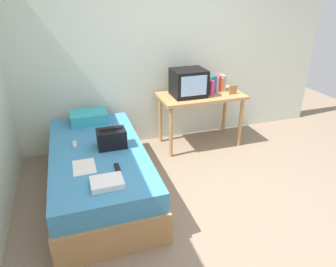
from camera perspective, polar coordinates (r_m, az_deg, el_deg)
The scene contains 14 objects.
ground_plane at distance 3.20m, azimuth 9.04°, elevation -15.63°, with size 8.00×8.00×0.00m, color #84705B.
wall_back at distance 4.35m, azimuth -1.93°, elevation 15.05°, with size 5.20×0.10×2.60m, color silver.
bed at distance 3.47m, azimuth -12.61°, elevation -6.91°, with size 1.00×2.00×0.54m.
desk at distance 4.31m, azimuth 6.13°, elevation 6.02°, with size 1.16×0.60×0.76m.
tv at distance 4.16m, azimuth 3.84°, elevation 9.41°, with size 0.44×0.39×0.36m.
water_bottle at distance 4.24m, azimuth 8.13°, elevation 8.39°, with size 0.07×0.07×0.20m, color #E53372.
book_row at distance 4.43m, azimuth 8.99°, elevation 9.23°, with size 0.22×0.15×0.24m.
picture_frame at distance 4.34m, azimuth 12.02°, elevation 7.97°, with size 0.11×0.02×0.13m, color olive.
pillow at distance 4.00m, azimuth -14.54°, elevation 2.96°, with size 0.44×0.33×0.14m, color #33A8B7.
handbag at distance 3.31m, azimuth -10.46°, elevation -0.91°, with size 0.30×0.20×0.23m.
magazine at distance 3.04m, azimuth -15.34°, elevation -6.01°, with size 0.21×0.29×0.01m, color white.
remote_dark at distance 2.94m, azimuth -9.40°, elevation -6.36°, with size 0.04×0.16×0.02m, color black.
remote_silver at distance 3.48m, azimuth -16.97°, elevation -1.95°, with size 0.04×0.14×0.02m, color #B7B7BC.
folded_towel at distance 2.73m, azimuth -11.30°, elevation -8.92°, with size 0.28×0.22×0.05m, color white.
Camera 1 is at (-1.20, -2.10, 2.09)m, focal length 32.75 mm.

